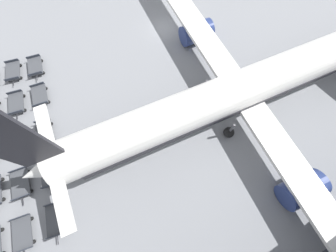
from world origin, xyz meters
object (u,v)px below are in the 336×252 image
Objects in this scene: baggage_dolly_row_mid_a_col_a at (13,71)px; baggage_dolly_row_mid_a_col_e at (23,233)px; baggage_dolly_row_mid_a_col_b at (16,103)px; baggage_dolly_row_mid_b_col_e at (56,219)px; baggage_dolly_row_mid_b_col_b at (40,95)px; baggage_dolly_row_mid_a_col_c at (18,140)px; baggage_dolly_row_mid_b_col_c at (44,133)px; airplane at (252,85)px; baggage_dolly_row_mid_a_col_d at (21,184)px; baggage_dolly_row_mid_b_col_a at (35,66)px; baggage_dolly_row_mid_b_col_d at (50,172)px.

baggage_dolly_row_mid_a_col_a is 1.00× the size of baggage_dolly_row_mid_a_col_e.
baggage_dolly_row_mid_a_col_b is 1.00× the size of baggage_dolly_row_mid_b_col_e.
baggage_dolly_row_mid_b_col_e is (13.53, -2.50, 0.00)m from baggage_dolly_row_mid_b_col_b.
baggage_dolly_row_mid_a_col_c is 1.00× the size of baggage_dolly_row_mid_b_col_e.
baggage_dolly_row_mid_b_col_e is at bearing -10.26° from baggage_dolly_row_mid_b_col_c.
airplane is 12.67× the size of baggage_dolly_row_mid_a_col_a.
airplane is 27.79m from baggage_dolly_row_mid_a_col_a.
baggage_dolly_row_mid_a_col_c is 4.64m from baggage_dolly_row_mid_a_col_d.
baggage_dolly_row_mid_a_col_a is 1.00× the size of baggage_dolly_row_mid_a_col_d.
baggage_dolly_row_mid_a_col_a is 1.00× the size of baggage_dolly_row_mid_b_col_c.
baggage_dolly_row_mid_a_col_a is at bearing -174.61° from baggage_dolly_row_mid_b_col_c.
baggage_dolly_row_mid_b_col_b is at bearing -9.35° from baggage_dolly_row_mid_b_col_a.
airplane is 12.67× the size of baggage_dolly_row_mid_a_col_b.
baggage_dolly_row_mid_b_col_a is at bearing 169.88° from baggage_dolly_row_mid_b_col_c.
baggage_dolly_row_mid_a_col_a and baggage_dolly_row_mid_b_col_d have the same top height.
baggage_dolly_row_mid_b_col_d and baggage_dolly_row_mid_b_col_e have the same top height.
baggage_dolly_row_mid_a_col_e is 18.54m from baggage_dolly_row_mid_b_col_a.
baggage_dolly_row_mid_a_col_d is 1.00× the size of baggage_dolly_row_mid_b_col_a.
baggage_dolly_row_mid_b_col_a is at bearing 75.70° from baggage_dolly_row_mid_a_col_a.
baggage_dolly_row_mid_a_col_b is 1.00× the size of baggage_dolly_row_mid_a_col_d.
baggage_dolly_row_mid_b_col_e is at bearing 82.83° from baggage_dolly_row_mid_a_col_e.
baggage_dolly_row_mid_a_col_e is at bearing -22.31° from baggage_dolly_row_mid_b_col_b.
baggage_dolly_row_mid_a_col_e is 2.93m from baggage_dolly_row_mid_b_col_e.
airplane is at bearing 92.40° from baggage_dolly_row_mid_a_col_e.
baggage_dolly_row_mid_a_col_b is 1.00× the size of baggage_dolly_row_mid_b_col_b.
baggage_dolly_row_mid_b_col_e is at bearing -86.36° from airplane.
baggage_dolly_row_mid_a_col_a is 5.31m from baggage_dolly_row_mid_b_col_b.
baggage_dolly_row_mid_a_col_c is 1.00× the size of baggage_dolly_row_mid_a_col_d.
baggage_dolly_row_mid_a_col_c and baggage_dolly_row_mid_b_col_e have the same top height.
baggage_dolly_row_mid_a_col_d is 9.86m from baggage_dolly_row_mid_b_col_b.
baggage_dolly_row_mid_a_col_b is 13.85m from baggage_dolly_row_mid_b_col_e.
baggage_dolly_row_mid_a_col_d and baggage_dolly_row_mid_b_col_d have the same top height.
baggage_dolly_row_mid_b_col_e is at bearing -10.61° from baggage_dolly_row_mid_b_col_d.
baggage_dolly_row_mid_b_col_e is (8.78, -1.59, 0.00)m from baggage_dolly_row_mid_b_col_c.
baggage_dolly_row_mid_a_col_d is at bearing -97.72° from airplane.
baggage_dolly_row_mid_b_col_e is (13.85, 0.11, 0.00)m from baggage_dolly_row_mid_a_col_b.
airplane is at bearing 49.42° from baggage_dolly_row_mid_b_col_a.
baggage_dolly_row_mid_b_col_e is (0.37, 2.90, 0.00)m from baggage_dolly_row_mid_a_col_e.
baggage_dolly_row_mid_b_col_b is 13.75m from baggage_dolly_row_mid_b_col_e.
baggage_dolly_row_mid_a_col_b is (-12.42, -22.51, -2.86)m from airplane.
baggage_dolly_row_mid_b_col_c is at bearing 151.89° from baggage_dolly_row_mid_a_col_e.
baggage_dolly_row_mid_a_col_c is at bearing -39.50° from baggage_dolly_row_mid_b_col_b.
baggage_dolly_row_mid_a_col_b is at bearing -179.56° from baggage_dolly_row_mid_b_col_e.
baggage_dolly_row_mid_b_col_a is (-16.44, -19.19, -2.86)m from airplane.
baggage_dolly_row_mid_b_col_c is at bearing -10.12° from baggage_dolly_row_mid_b_col_a.
baggage_dolly_row_mid_a_col_c and baggage_dolly_row_mid_b_col_c have the same top height.
baggage_dolly_row_mid_a_col_c and baggage_dolly_row_mid_a_col_e have the same top height.
baggage_dolly_row_mid_a_col_d is (-3.30, -24.36, -2.86)m from airplane.
baggage_dolly_row_mid_a_col_e is at bearing -11.14° from baggage_dolly_row_mid_a_col_a.
baggage_dolly_row_mid_b_col_d is at bearing -10.05° from baggage_dolly_row_mid_b_col_a.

